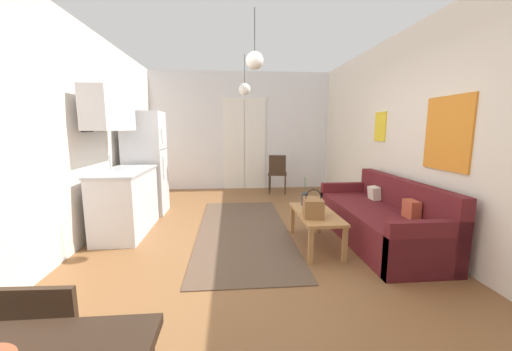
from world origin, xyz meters
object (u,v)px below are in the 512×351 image
bamboo_vase (305,199)px  dining_chair_near (53,351)px  coffee_table (316,217)px  couch (381,221)px  pendant_lamp_far (245,89)px  handbag (313,207)px  refrigerator (145,163)px  pendant_lamp_near (255,60)px  accent_chair (277,172)px

bamboo_vase → dining_chair_near: dining_chair_near is taller
coffee_table → couch: bearing=5.5°
couch → pendant_lamp_far: bearing=129.2°
handbag → refrigerator: refrigerator is taller
dining_chair_near → refrigerator: 4.07m
refrigerator → pendant_lamp_near: 2.81m
couch → accent_chair: (-0.91, 3.02, 0.23)m
couch → coffee_table: (-0.92, -0.09, 0.10)m
handbag → pendant_lamp_near: size_ratio=0.50×
couch → coffee_table: size_ratio=2.06×
refrigerator → pendant_lamp_far: (1.75, 0.44, 1.32)m
accent_chair → pendant_lamp_near: (-0.77, -3.06, 1.76)m
couch → pendant_lamp_near: size_ratio=3.20×
coffee_table → handbag: handbag is taller
handbag → accent_chair: size_ratio=0.37×
handbag → couch: bearing=14.3°
refrigerator → pendant_lamp_near: bearing=-43.7°
handbag → pendant_lamp_near: bearing=162.2°
coffee_table → refrigerator: refrigerator is taller
bamboo_vase → refrigerator: bearing=150.9°
dining_chair_near → accent_chair: accent_chair is taller
coffee_table → accent_chair: bearing=89.9°
couch → pendant_lamp_far: size_ratio=2.93×
dining_chair_near → accent_chair: 5.69m
dining_chair_near → accent_chair: bearing=-107.0°
couch → handbag: couch is taller
pendant_lamp_near → coffee_table: bearing=-3.7°
couch → dining_chair_near: 3.65m
accent_chair → refrigerator: bearing=39.4°
pendant_lamp_near → pendant_lamp_far: 2.13m
accent_chair → pendant_lamp_far: (-0.79, -0.94, 1.70)m
accent_chair → pendant_lamp_near: bearing=86.9°
couch → refrigerator: size_ratio=1.22×
refrigerator → accent_chair: size_ratio=1.98×
handbag → dining_chair_near: (-1.79, -2.09, -0.06)m
couch → bamboo_vase: bamboo_vase is taller
dining_chair_near → accent_chair: size_ratio=0.96×
bamboo_vase → pendant_lamp_near: 1.90m
pendant_lamp_near → bamboo_vase: bearing=23.6°
pendant_lamp_far → handbag: bearing=-73.5°
bamboo_vase → pendant_lamp_near: pendant_lamp_near is taller
coffee_table → pendant_lamp_far: (-0.78, 2.17, 1.83)m
refrigerator → pendant_lamp_near: pendant_lamp_near is taller
handbag → pendant_lamp_far: pendant_lamp_far is taller
handbag → pendant_lamp_near: (-0.68, 0.22, 1.71)m
couch → pendant_lamp_near: (-1.69, -0.04, 1.98)m
dining_chair_near → couch: bearing=-137.6°
coffee_table → pendant_lamp_near: bearing=176.3°
refrigerator → pendant_lamp_near: (1.77, -1.69, 1.38)m
pendant_lamp_near → pendant_lamp_far: (-0.02, 2.12, -0.05)m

